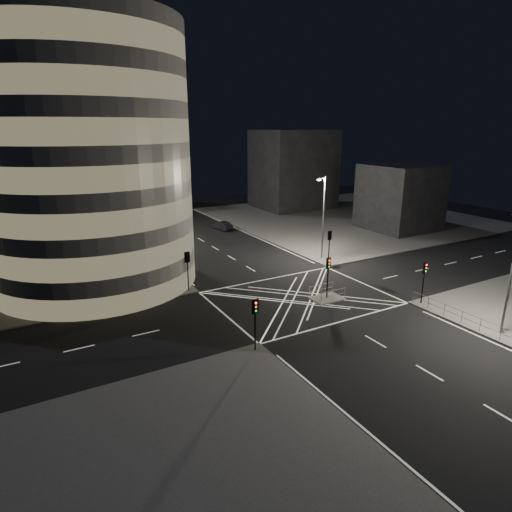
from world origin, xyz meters
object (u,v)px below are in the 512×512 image
central_island (327,298)px  sedan (221,225)px  traffic_signal_nl (255,315)px  street_lamp_left_near (163,228)px  traffic_signal_fr (329,241)px  street_lamp_right_far (323,215)px  traffic_signal_fl (187,264)px  traffic_signal_island (328,270)px  street_lamp_right_near (512,268)px  street_lamp_left_far (124,202)px  traffic_signal_nr (424,275)px

central_island → sedan: 31.11m
traffic_signal_nl → street_lamp_left_near: 18.99m
traffic_signal_fr → street_lamp_right_far: (0.64, 2.20, 2.63)m
traffic_signal_fl → street_lamp_right_far: bearing=6.9°
traffic_signal_nl → sedan: 38.94m
traffic_signal_island → sedan: (3.29, 30.93, -2.23)m
traffic_signal_island → street_lamp_right_near: 14.78m
street_lamp_left_far → street_lamp_right_near: (18.87, -44.00, 0.00)m
traffic_signal_island → sedan: 31.19m
street_lamp_right_far → street_lamp_right_near: size_ratio=1.00×
traffic_signal_nl → traffic_signal_fr: same height
traffic_signal_fl → traffic_signal_fr: 17.60m
traffic_signal_fl → traffic_signal_island: size_ratio=1.00×
traffic_signal_fr → traffic_signal_fl: bearing=180.0°
traffic_signal_fl → traffic_signal_nl: same height
traffic_signal_fr → traffic_signal_nr: same height
central_island → traffic_signal_island: (0.00, 0.00, 2.84)m
traffic_signal_fl → street_lamp_left_far: (-0.64, 23.20, 2.63)m
traffic_signal_nr → sedan: 36.47m
central_island → street_lamp_left_far: size_ratio=0.30×
traffic_signal_fl → street_lamp_left_near: (-0.64, 5.20, 2.63)m
street_lamp_left_far → street_lamp_right_far: same height
traffic_signal_nr → traffic_signal_nl: bearing=180.0°
central_island → street_lamp_left_near: street_lamp_left_near is taller
street_lamp_left_far → street_lamp_right_near: size_ratio=1.00×
traffic_signal_nl → street_lamp_left_near: street_lamp_left_near is taller
traffic_signal_fr → street_lamp_left_near: size_ratio=0.40×
street_lamp_left_near → street_lamp_left_far: size_ratio=1.00×
traffic_signal_nl → traffic_signal_nr: bearing=0.0°
traffic_signal_fl → street_lamp_left_near: bearing=97.0°
traffic_signal_nl → traffic_signal_fl: bearing=90.0°
street_lamp_left_far → sedan: bearing=-2.2°
traffic_signal_island → street_lamp_left_far: street_lamp_left_far is taller
traffic_signal_island → sedan: bearing=83.9°
sedan → traffic_signal_fr: bearing=84.2°
traffic_signal_nl → street_lamp_left_near: (-0.64, 18.80, 2.63)m
traffic_signal_fl → sedan: 26.75m
traffic_signal_nl → street_lamp_right_far: bearing=40.9°
traffic_signal_nr → traffic_signal_fl: bearing=142.3°
street_lamp_left_near → street_lamp_right_near: size_ratio=1.00×
central_island → traffic_signal_fl: (-10.80, 8.30, 2.84)m
street_lamp_left_far → traffic_signal_fl: bearing=-88.4°
street_lamp_left_near → street_lamp_left_far: (0.00, 18.00, 0.00)m
traffic_signal_nr → street_lamp_left_near: (-18.24, 18.80, 2.63)m
street_lamp_left_near → traffic_signal_nl: bearing=-88.1°
traffic_signal_fl → traffic_signal_nl: size_ratio=1.00×
traffic_signal_nr → street_lamp_right_far: 16.03m
traffic_signal_fl → traffic_signal_nr: 22.24m
traffic_signal_nr → traffic_signal_island: same height
street_lamp_right_far → sedan: bearing=101.5°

